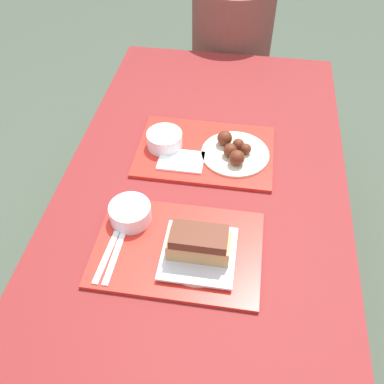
% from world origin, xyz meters
% --- Properties ---
extents(ground_plane, '(12.00, 12.00, 0.00)m').
position_xyz_m(ground_plane, '(0.00, 0.00, 0.00)').
color(ground_plane, '#424C3D').
extents(picnic_table, '(0.89, 1.71, 0.76)m').
position_xyz_m(picnic_table, '(0.00, 0.00, 0.67)').
color(picnic_table, maroon).
rests_on(picnic_table, ground_plane).
extents(picnic_bench_far, '(0.85, 0.28, 0.45)m').
position_xyz_m(picnic_bench_far, '(0.00, 1.07, 0.38)').
color(picnic_bench_far, maroon).
rests_on(picnic_bench_far, ground_plane).
extents(tray_near, '(0.45, 0.31, 0.01)m').
position_xyz_m(tray_near, '(-0.03, -0.22, 0.77)').
color(tray_near, red).
rests_on(tray_near, picnic_table).
extents(tray_far, '(0.45, 0.31, 0.01)m').
position_xyz_m(tray_far, '(-0.01, 0.18, 0.77)').
color(tray_far, red).
rests_on(tray_far, picnic_table).
extents(bowl_coleslaw_near, '(0.12, 0.12, 0.05)m').
position_xyz_m(bowl_coleslaw_near, '(-0.18, -0.14, 0.81)').
color(bowl_coleslaw_near, silver).
rests_on(bowl_coleslaw_near, tray_near).
extents(brisket_sandwich_plate, '(0.19, 0.19, 0.10)m').
position_xyz_m(brisket_sandwich_plate, '(0.03, -0.24, 0.81)').
color(brisket_sandwich_plate, beige).
rests_on(brisket_sandwich_plate, tray_near).
extents(plastic_fork_near, '(0.03, 0.17, 0.00)m').
position_xyz_m(plastic_fork_near, '(-0.22, -0.28, 0.78)').
color(plastic_fork_near, white).
rests_on(plastic_fork_near, tray_near).
extents(plastic_knife_near, '(0.02, 0.17, 0.00)m').
position_xyz_m(plastic_knife_near, '(-0.19, -0.28, 0.78)').
color(plastic_knife_near, white).
rests_on(plastic_knife_near, tray_near).
extents(condiment_packet, '(0.04, 0.03, 0.01)m').
position_xyz_m(condiment_packet, '(-0.05, -0.15, 0.78)').
color(condiment_packet, '#3F3F47').
rests_on(condiment_packet, tray_near).
extents(bowl_coleslaw_far, '(0.12, 0.12, 0.05)m').
position_xyz_m(bowl_coleslaw_far, '(-0.15, 0.18, 0.81)').
color(bowl_coleslaw_far, silver).
rests_on(bowl_coleslaw_far, tray_far).
extents(wings_plate_far, '(0.22, 0.22, 0.06)m').
position_xyz_m(wings_plate_far, '(0.08, 0.17, 0.79)').
color(wings_plate_far, beige).
rests_on(wings_plate_far, tray_far).
extents(napkin_far, '(0.15, 0.10, 0.01)m').
position_xyz_m(napkin_far, '(-0.08, 0.12, 0.78)').
color(napkin_far, white).
rests_on(napkin_far, tray_far).
extents(person_seated_across, '(0.38, 0.38, 0.74)m').
position_xyz_m(person_seated_across, '(0.00, 1.07, 0.75)').
color(person_seated_across, brown).
rests_on(person_seated_across, picnic_bench_far).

